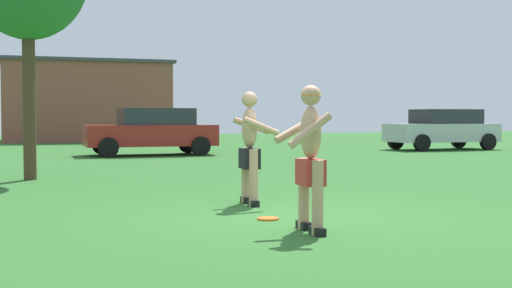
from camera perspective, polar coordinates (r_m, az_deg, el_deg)
name	(u,v)px	position (r m, az deg, el deg)	size (l,w,h in m)	color
ground_plane	(298,218)	(8.67, 3.60, -6.33)	(80.00, 80.00, 0.00)	#2D6628
player_with_cap	(310,151)	(7.55, 4.64, -0.64)	(0.56, 0.69, 1.68)	black
player_in_black	(250,145)	(9.89, -0.52, -0.09)	(0.59, 0.68, 1.68)	black
frisbee	(268,219)	(8.52, 1.04, -6.40)	(0.28, 0.28, 0.03)	orange
car_red_near_post	(152,131)	(22.68, -8.90, 1.13)	(4.33, 2.08, 1.58)	maroon
car_silver_mid_lot	(443,129)	(27.13, 15.67, 1.28)	(4.35, 2.12, 1.58)	silver
outbuilding_behind_lot	(86,101)	(36.80, -14.33, 3.56)	(8.62, 5.84, 4.20)	brown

